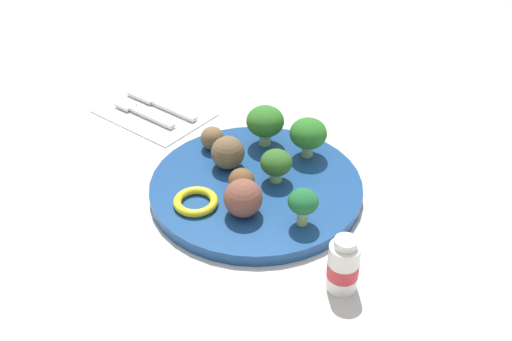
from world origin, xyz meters
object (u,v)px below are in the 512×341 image
Objects in this scene: yogurt_bottle at (343,266)px; fork at (142,112)px; broccoli_floret_mid_left at (265,122)px; meatball_front_right at (241,181)px; meatball_front_left at (243,198)px; meatball_back_left at (227,153)px; broccoli_floret_back_right at (303,203)px; meatball_near_rim at (212,138)px; broccoli_floret_center at (308,134)px; broccoli_floret_mid_right at (276,163)px; napkin at (154,112)px; pepper_ring_back_left at (196,202)px; plate at (256,188)px; knife at (159,103)px.

fork is at bearing -8.78° from yogurt_bottle.
meatball_front_right is (-0.05, 0.10, -0.02)m from broccoli_floret_mid_left.
meatball_front_left is 1.41× the size of meatball_front_right.
fork is (0.21, -0.02, -0.03)m from meatball_back_left.
broccoli_floret_back_right is 0.20m from meatball_near_rim.
broccoli_floret_center is 1.67× the size of meatball_front_right.
meatball_near_rim is at bearing 3.19° from broccoli_floret_mid_right.
meatball_near_rim is 0.16m from napkin.
broccoli_floret_center is at bearing -162.03° from broccoli_floret_mid_left.
napkin is (0.20, 0.04, -0.05)m from broccoli_floret_mid_left.
meatball_front_right is (-0.05, 0.02, -0.01)m from meatball_back_left.
yogurt_bottle is (-0.24, 0.05, -0.01)m from meatball_back_left.
pepper_ring_back_left is (-0.03, 0.08, -0.02)m from meatball_back_left.
fork is (0.27, -0.01, -0.00)m from plate.
broccoli_floret_mid_right is 0.80× the size of broccoli_floret_center.
meatball_back_left is 0.65× the size of yogurt_bottle.
plate is at bearing -104.31° from pepper_ring_back_left.
pepper_ring_back_left is (0.02, 0.09, 0.01)m from plate.
knife is (0.27, -0.08, -0.03)m from meatball_front_right.
meatball_back_left is 0.21m from fork.
broccoli_floret_mid_left reaches higher than broccoli_floret_back_right.
meatball_front_right is at bearing 164.07° from knife.
meatball_near_rim reaches higher than pepper_ring_back_left.
meatball_front_left is 0.15m from yogurt_bottle.
fork is at bearing -4.23° from meatball_back_left.
broccoli_floret_back_right reaches higher than meatball_front_right.
broccoli_floret_back_right is 0.15m from meatball_back_left.
broccoli_floret_center is (0.01, -0.07, 0.01)m from broccoli_floret_mid_right.
meatball_front_left is (-0.03, 0.15, -0.01)m from broccoli_floret_center.
napkin is at bearing -8.30° from broccoli_floret_back_right.
broccoli_floret_back_right is 0.14m from pepper_ring_back_left.
broccoli_floret_mid_left is 1.04× the size of broccoli_floret_center.
plate is 0.20m from yogurt_bottle.
broccoli_floret_mid_left reaches higher than pepper_ring_back_left.
broccoli_floret_mid_right reaches higher than meatball_near_rim.
broccoli_floret_center is at bearing -170.56° from knife.
meatball_front_left is at bearing 147.73° from meatball_back_left.
napkin is 0.46m from yogurt_bottle.
knife is at bearing 9.44° from broccoli_floret_center.
meatball_near_rim is (0.20, -0.03, -0.02)m from broccoli_floret_back_right.
fork is at bearing 1.69° from broccoli_floret_mid_right.
napkin is 2.43× the size of yogurt_bottle.
plate is at bearing -16.64° from yogurt_bottle.
plate is 0.11m from broccoli_floret_center.
broccoli_floret_mid_left reaches higher than fork.
meatball_near_rim is 0.98× the size of meatball_front_right.
plate is 6.15× the size of broccoli_floret_mid_right.
broccoli_floret_center is 0.28m from napkin.
meatball_front_left is at bearing 123.99° from broccoli_floret_mid_left.
pepper_ring_back_left reaches higher than fork.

